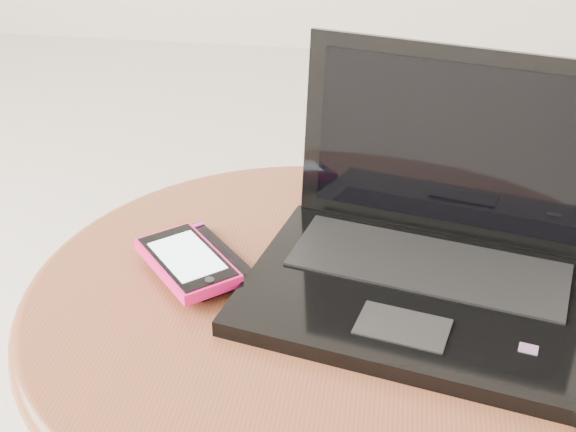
# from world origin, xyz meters

# --- Properties ---
(table) EXTENTS (0.57, 0.57, 0.45)m
(table) POSITION_xyz_m (0.02, -0.03, 0.36)
(table) COLOR #652A11
(table) RESTS_ON ground
(laptop) EXTENTS (0.37, 0.32, 0.21)m
(laptop) POSITION_xyz_m (0.14, 0.00, 0.49)
(laptop) COLOR black
(laptop) RESTS_ON table
(phone_black) EXTENTS (0.13, 0.13, 0.01)m
(phone_black) POSITION_xyz_m (-0.09, 0.01, 0.46)
(phone_black) COLOR black
(phone_black) RESTS_ON table
(phone_pink) EXTENTS (0.13, 0.13, 0.01)m
(phone_pink) POSITION_xyz_m (-0.10, -0.02, 0.47)
(phone_pink) COLOR #FF156C
(phone_pink) RESTS_ON phone_black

